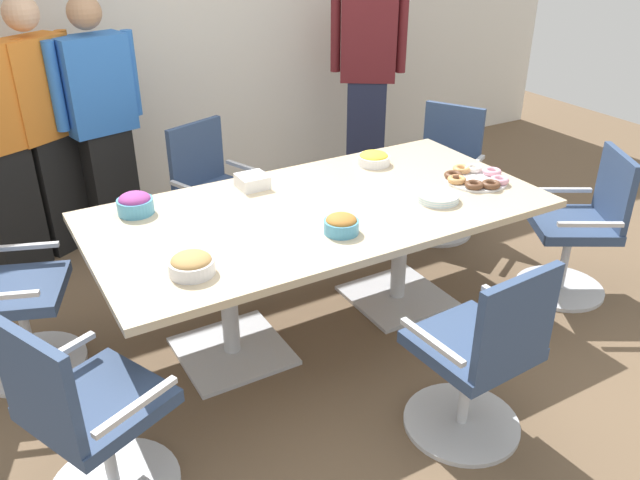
{
  "coord_description": "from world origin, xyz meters",
  "views": [
    {
      "loc": [
        -1.56,
        -2.7,
        2.17
      ],
      "look_at": [
        0.0,
        0.0,
        0.55
      ],
      "focal_mm": 36.28,
      "sensor_mm": 36.0,
      "label": 1
    }
  ],
  "objects_px": {
    "office_chair_4": "(7,301)",
    "person_standing_3": "(368,69)",
    "office_chair_0": "(479,361)",
    "person_standing_1": "(44,126)",
    "office_chair_2": "(442,178)",
    "person_standing_2": "(102,121)",
    "snack_bowl_chips_yellow": "(374,158)",
    "office_chair_3": "(215,200)",
    "snack_bowl_pretzels": "(341,224)",
    "conference_table": "(320,228)",
    "office_chair_5": "(89,423)",
    "office_chair_1": "(579,232)",
    "plate_stack": "(438,197)",
    "snack_bowl_candy_mix": "(135,203)",
    "donut_platter": "(476,178)",
    "snack_bowl_cookies": "(192,264)",
    "napkin_pile": "(252,181)"
  },
  "relations": [
    {
      "from": "office_chair_1",
      "to": "office_chair_4",
      "type": "relative_size",
      "value": 1.0
    },
    {
      "from": "office_chair_2",
      "to": "person_standing_1",
      "type": "bearing_deg",
      "value": 36.74
    },
    {
      "from": "office_chair_4",
      "to": "person_standing_3",
      "type": "xyz_separation_m",
      "value": [
        2.99,
        1.26,
        0.57
      ]
    },
    {
      "from": "office_chair_3",
      "to": "plate_stack",
      "type": "xyz_separation_m",
      "value": [
        0.77,
        -1.35,
        0.37
      ]
    },
    {
      "from": "person_standing_1",
      "to": "snack_bowl_pretzels",
      "type": "distance_m",
      "value": 2.3
    },
    {
      "from": "snack_bowl_cookies",
      "to": "donut_platter",
      "type": "height_order",
      "value": "snack_bowl_cookies"
    },
    {
      "from": "person_standing_3",
      "to": "snack_bowl_pretzels",
      "type": "bearing_deg",
      "value": 87.0
    },
    {
      "from": "office_chair_3",
      "to": "snack_bowl_pretzels",
      "type": "bearing_deg",
      "value": 74.46
    },
    {
      "from": "snack_bowl_chips_yellow",
      "to": "plate_stack",
      "type": "xyz_separation_m",
      "value": [
        -0.01,
        -0.63,
        -0.02
      ]
    },
    {
      "from": "conference_table",
      "to": "plate_stack",
      "type": "bearing_deg",
      "value": -23.21
    },
    {
      "from": "office_chair_0",
      "to": "snack_bowl_pretzels",
      "type": "height_order",
      "value": "office_chair_0"
    },
    {
      "from": "office_chair_0",
      "to": "person_standing_1",
      "type": "relative_size",
      "value": 0.54
    },
    {
      "from": "person_standing_3",
      "to": "napkin_pile",
      "type": "xyz_separation_m",
      "value": [
        -1.64,
        -1.29,
        -0.19
      ]
    },
    {
      "from": "office_chair_0",
      "to": "office_chair_2",
      "type": "relative_size",
      "value": 1.0
    },
    {
      "from": "person_standing_2",
      "to": "snack_bowl_pretzels",
      "type": "distance_m",
      "value": 2.13
    },
    {
      "from": "office_chair_2",
      "to": "snack_bowl_cookies",
      "type": "relative_size",
      "value": 4.52
    },
    {
      "from": "conference_table",
      "to": "office_chair_0",
      "type": "relative_size",
      "value": 2.64
    },
    {
      "from": "office_chair_0",
      "to": "person_standing_1",
      "type": "bearing_deg",
      "value": 110.08
    },
    {
      "from": "conference_table",
      "to": "snack_bowl_chips_yellow",
      "type": "distance_m",
      "value": 0.73
    },
    {
      "from": "office_chair_1",
      "to": "snack_bowl_pretzels",
      "type": "bearing_deg",
      "value": 115.29
    },
    {
      "from": "snack_bowl_cookies",
      "to": "snack_bowl_candy_mix",
      "type": "bearing_deg",
      "value": 92.91
    },
    {
      "from": "donut_platter",
      "to": "office_chair_0",
      "type": "bearing_deg",
      "value": -129.59
    },
    {
      "from": "snack_bowl_pretzels",
      "to": "snack_bowl_candy_mix",
      "type": "bearing_deg",
      "value": 138.0
    },
    {
      "from": "person_standing_2",
      "to": "person_standing_1",
      "type": "bearing_deg",
      "value": -18.59
    },
    {
      "from": "office_chair_4",
      "to": "snack_bowl_cookies",
      "type": "height_order",
      "value": "office_chair_4"
    },
    {
      "from": "office_chair_0",
      "to": "person_standing_2",
      "type": "distance_m",
      "value": 2.98
    },
    {
      "from": "office_chair_1",
      "to": "person_standing_3",
      "type": "relative_size",
      "value": 0.49
    },
    {
      "from": "person_standing_3",
      "to": "snack_bowl_cookies",
      "type": "height_order",
      "value": "person_standing_3"
    },
    {
      "from": "office_chair_2",
      "to": "napkin_pile",
      "type": "xyz_separation_m",
      "value": [
        -1.59,
        -0.22,
        0.38
      ]
    },
    {
      "from": "office_chair_4",
      "to": "snack_bowl_cookies",
      "type": "distance_m",
      "value": 1.13
    },
    {
      "from": "office_chair_2",
      "to": "office_chair_5",
      "type": "bearing_deg",
      "value": 85.55
    },
    {
      "from": "office_chair_4",
      "to": "person_standing_3",
      "type": "height_order",
      "value": "person_standing_3"
    },
    {
      "from": "person_standing_2",
      "to": "snack_bowl_chips_yellow",
      "type": "xyz_separation_m",
      "value": [
        1.31,
        -1.33,
        -0.08
      ]
    },
    {
      "from": "office_chair_4",
      "to": "donut_platter",
      "type": "relative_size",
      "value": 2.46
    },
    {
      "from": "office_chair_5",
      "to": "office_chair_0",
      "type": "bearing_deg",
      "value": 49.15
    },
    {
      "from": "conference_table",
      "to": "snack_bowl_pretzels",
      "type": "bearing_deg",
      "value": -101.39
    },
    {
      "from": "person_standing_1",
      "to": "office_chair_3",
      "type": "bearing_deg",
      "value": 112.87
    },
    {
      "from": "office_chair_1",
      "to": "office_chair_2",
      "type": "distance_m",
      "value": 1.11
    },
    {
      "from": "conference_table",
      "to": "snack_bowl_candy_mix",
      "type": "height_order",
      "value": "snack_bowl_candy_mix"
    },
    {
      "from": "office_chair_4",
      "to": "person_standing_1",
      "type": "relative_size",
      "value": 0.54
    },
    {
      "from": "office_chair_2",
      "to": "snack_bowl_pretzels",
      "type": "relative_size",
      "value": 5.28
    },
    {
      "from": "plate_stack",
      "to": "napkin_pile",
      "type": "bearing_deg",
      "value": 139.63
    },
    {
      "from": "person_standing_2",
      "to": "snack_bowl_chips_yellow",
      "type": "relative_size",
      "value": 8.36
    },
    {
      "from": "napkin_pile",
      "to": "plate_stack",
      "type": "bearing_deg",
      "value": -40.37
    },
    {
      "from": "office_chair_0",
      "to": "snack_bowl_candy_mix",
      "type": "bearing_deg",
      "value": 120.9
    },
    {
      "from": "conference_table",
      "to": "office_chair_5",
      "type": "relative_size",
      "value": 2.64
    },
    {
      "from": "snack_bowl_chips_yellow",
      "to": "snack_bowl_candy_mix",
      "type": "relative_size",
      "value": 1.08
    },
    {
      "from": "office_chair_0",
      "to": "snack_bowl_pretzels",
      "type": "bearing_deg",
      "value": 102.77
    },
    {
      "from": "person_standing_3",
      "to": "snack_bowl_chips_yellow",
      "type": "xyz_separation_m",
      "value": [
        -0.84,
        -1.33,
        -0.19
      ]
    },
    {
      "from": "office_chair_0",
      "to": "napkin_pile",
      "type": "height_order",
      "value": "office_chair_0"
    }
  ]
}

